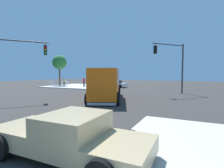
# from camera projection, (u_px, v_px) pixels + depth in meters

# --- Properties ---
(ground_plane) EXTENTS (100.00, 100.00, 0.00)m
(ground_plane) POSITION_uv_depth(u_px,v_px,m) (102.00, 97.00, 18.84)
(ground_plane) COLOR #33302D
(sidewalk_corner_near) EXTENTS (11.13, 11.13, 0.14)m
(sidewalk_corner_near) POSITION_uv_depth(u_px,v_px,m) (79.00, 86.00, 35.14)
(sidewalk_corner_near) COLOR beige
(sidewalk_corner_near) RESTS_ON ground
(delivery_truck) EXTENTS (8.79, 5.62, 3.03)m
(delivery_truck) POSITION_uv_depth(u_px,v_px,m) (106.00, 84.00, 17.29)
(delivery_truck) COLOR orange
(delivery_truck) RESTS_ON ground
(traffic_light_primary) EXTENTS (3.81, 3.16, 6.38)m
(traffic_light_primary) POSITION_uv_depth(u_px,v_px,m) (174.00, 61.00, 21.56)
(traffic_light_primary) COLOR #38383D
(traffic_light_primary) RESTS_ON ground
(traffic_light_secondary) EXTENTS (3.67, 3.10, 5.89)m
(traffic_light_secondary) POSITION_uv_depth(u_px,v_px,m) (14.00, 59.00, 15.95)
(traffic_light_secondary) COLOR #38383D
(traffic_light_secondary) RESTS_ON ground
(pickup_tan) EXTENTS (2.34, 5.24, 1.38)m
(pickup_tan) POSITION_uv_depth(u_px,v_px,m) (69.00, 134.00, 5.29)
(pickup_tan) COLOR tan
(pickup_tan) RESTS_ON ground
(sedan_white) EXTENTS (2.14, 4.35, 1.31)m
(sedan_white) POSITION_uv_depth(u_px,v_px,m) (115.00, 84.00, 32.69)
(sedan_white) COLOR white
(sedan_white) RESTS_ON ground
(pedestrian_near_corner) EXTENTS (0.37, 0.46, 1.59)m
(pedestrian_near_corner) POSITION_uv_depth(u_px,v_px,m) (64.00, 82.00, 33.51)
(pedestrian_near_corner) COLOR black
(pedestrian_near_corner) RESTS_ON sidewalk_corner_near
(pedestrian_crossing) EXTENTS (0.39, 0.42, 1.77)m
(pedestrian_crossing) POSITION_uv_depth(u_px,v_px,m) (84.00, 81.00, 32.98)
(pedestrian_crossing) COLOR black
(pedestrian_crossing) RESTS_ON sidewalk_corner_near
(picket_fence_run) EXTENTS (5.68, 0.05, 0.95)m
(picket_fence_run) POSITION_uv_depth(u_px,v_px,m) (59.00, 83.00, 37.44)
(picket_fence_run) COLOR silver
(picket_fence_run) RESTS_ON sidewalk_corner_near
(shade_tree_near) EXTENTS (2.98, 2.98, 6.35)m
(shade_tree_near) POSITION_uv_depth(u_px,v_px,m) (59.00, 62.00, 36.62)
(shade_tree_near) COLOR brown
(shade_tree_near) RESTS_ON sidewalk_corner_near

